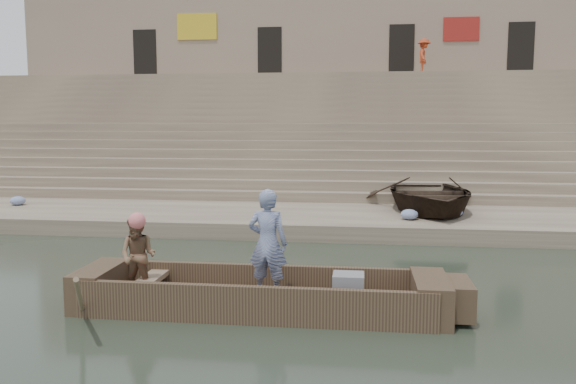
% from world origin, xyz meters
% --- Properties ---
extents(ground, '(120.00, 120.00, 0.00)m').
position_xyz_m(ground, '(0.00, 0.00, 0.00)').
color(ground, '#252F23').
rests_on(ground, ground).
extents(lower_landing, '(32.00, 4.00, 0.40)m').
position_xyz_m(lower_landing, '(0.00, 8.00, 0.20)').
color(lower_landing, gray).
rests_on(lower_landing, ground).
extents(mid_landing, '(32.00, 3.00, 2.80)m').
position_xyz_m(mid_landing, '(0.00, 15.50, 1.40)').
color(mid_landing, gray).
rests_on(mid_landing, ground).
extents(upper_landing, '(32.00, 3.00, 5.20)m').
position_xyz_m(upper_landing, '(0.00, 22.50, 2.60)').
color(upper_landing, gray).
rests_on(upper_landing, ground).
extents(ghat_steps, '(32.00, 11.00, 5.20)m').
position_xyz_m(ghat_steps, '(0.00, 17.19, 1.80)').
color(ghat_steps, gray).
rests_on(ghat_steps, ground).
extents(building_wall, '(32.00, 5.07, 11.20)m').
position_xyz_m(building_wall, '(0.00, 26.50, 5.60)').
color(building_wall, gray).
rests_on(building_wall, ground).
extents(main_rowboat, '(5.00, 1.30, 0.22)m').
position_xyz_m(main_rowboat, '(1.48, 0.91, 0.11)').
color(main_rowboat, brown).
rests_on(main_rowboat, ground).
extents(rowboat_trim, '(6.04, 2.63, 1.88)m').
position_xyz_m(rowboat_trim, '(1.69, 0.90, 0.31)').
color(rowboat_trim, brown).
rests_on(rowboat_trim, ground).
extents(standing_man, '(0.65, 0.48, 1.65)m').
position_xyz_m(standing_man, '(1.62, 0.93, 1.05)').
color(standing_man, navy).
rests_on(standing_man, main_rowboat).
extents(rowing_man, '(0.62, 0.51, 1.21)m').
position_xyz_m(rowing_man, '(-0.37, 0.80, 0.82)').
color(rowing_man, '#267347').
rests_on(rowing_man, main_rowboat).
extents(television, '(0.46, 0.42, 0.40)m').
position_xyz_m(television, '(2.82, 0.91, 0.42)').
color(television, gray).
rests_on(television, main_rowboat).
extents(beached_rowboat, '(3.59, 4.82, 0.95)m').
position_xyz_m(beached_rowboat, '(4.85, 8.70, 0.88)').
color(beached_rowboat, '#2D2116').
rests_on(beached_rowboat, lower_landing).
extents(pedestrian, '(0.81, 1.22, 1.76)m').
position_xyz_m(pedestrian, '(6.01, 22.52, 6.08)').
color(pedestrian, '#B53E1E').
rests_on(pedestrian, upper_landing).
extents(cloth_bundles, '(12.94, 1.98, 0.26)m').
position_xyz_m(cloth_bundles, '(1.76, 8.01, 0.53)').
color(cloth_bundles, '#3F5999').
rests_on(cloth_bundles, lower_landing).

